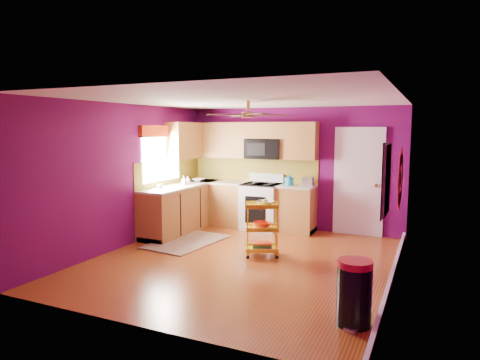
% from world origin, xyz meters
% --- Properties ---
extents(ground, '(5.00, 5.00, 0.00)m').
position_xyz_m(ground, '(0.00, 0.00, 0.00)').
color(ground, brown).
rests_on(ground, ground).
extents(room_envelope, '(4.54, 5.04, 2.52)m').
position_xyz_m(room_envelope, '(0.03, 0.00, 1.63)').
color(room_envelope, '#5C0A50').
rests_on(room_envelope, ground).
extents(lower_cabinets, '(2.81, 2.31, 0.94)m').
position_xyz_m(lower_cabinets, '(-1.35, 1.82, 0.43)').
color(lower_cabinets, brown).
rests_on(lower_cabinets, ground).
extents(electric_range, '(0.76, 0.66, 1.13)m').
position_xyz_m(electric_range, '(-0.55, 2.17, 0.48)').
color(electric_range, white).
rests_on(electric_range, ground).
extents(upper_cabinetry, '(2.80, 2.30, 1.26)m').
position_xyz_m(upper_cabinetry, '(-1.24, 2.17, 1.80)').
color(upper_cabinetry, brown).
rests_on(upper_cabinetry, ground).
extents(left_window, '(0.08, 1.35, 1.08)m').
position_xyz_m(left_window, '(-2.22, 1.05, 1.74)').
color(left_window, white).
rests_on(left_window, ground).
extents(panel_door, '(0.95, 0.11, 2.15)m').
position_xyz_m(panel_door, '(1.35, 2.47, 1.02)').
color(panel_door, white).
rests_on(panel_door, ground).
extents(right_wall_art, '(0.04, 2.74, 1.04)m').
position_xyz_m(right_wall_art, '(2.23, -0.34, 1.44)').
color(right_wall_art, black).
rests_on(right_wall_art, ground).
extents(ceiling_fan, '(1.01, 1.01, 0.26)m').
position_xyz_m(ceiling_fan, '(0.00, 0.20, 2.29)').
color(ceiling_fan, '#BF8C3F').
rests_on(ceiling_fan, ground).
extents(shag_rug, '(1.11, 1.65, 0.02)m').
position_xyz_m(shag_rug, '(-1.39, 0.59, 0.01)').
color(shag_rug, black).
rests_on(shag_rug, ground).
extents(rolling_cart, '(0.63, 0.56, 0.95)m').
position_xyz_m(rolling_cart, '(0.18, 0.38, 0.49)').
color(rolling_cart, yellow).
rests_on(rolling_cart, ground).
extents(trash_can, '(0.46, 0.46, 0.70)m').
position_xyz_m(trash_can, '(1.97, -1.52, 0.35)').
color(trash_can, black).
rests_on(trash_can, ground).
extents(teal_kettle, '(0.18, 0.18, 0.21)m').
position_xyz_m(teal_kettle, '(0.04, 2.20, 1.02)').
color(teal_kettle, teal).
rests_on(teal_kettle, lower_cabinets).
extents(toaster, '(0.22, 0.15, 0.18)m').
position_xyz_m(toaster, '(0.40, 2.25, 1.03)').
color(toaster, beige).
rests_on(toaster, lower_cabinets).
extents(soap_bottle_a, '(0.08, 0.08, 0.18)m').
position_xyz_m(soap_bottle_a, '(-1.92, 1.38, 1.03)').
color(soap_bottle_a, '#EA3F72').
rests_on(soap_bottle_a, lower_cabinets).
extents(soap_bottle_b, '(0.12, 0.12, 0.15)m').
position_xyz_m(soap_bottle_b, '(-1.99, 1.63, 1.01)').
color(soap_bottle_b, white).
rests_on(soap_bottle_b, lower_cabinets).
extents(counter_dish, '(0.26, 0.26, 0.06)m').
position_xyz_m(counter_dish, '(-1.93, 1.99, 0.97)').
color(counter_dish, white).
rests_on(counter_dish, lower_cabinets).
extents(counter_cup, '(0.12, 0.12, 0.09)m').
position_xyz_m(counter_cup, '(-2.04, 0.72, 0.99)').
color(counter_cup, white).
rests_on(counter_cup, lower_cabinets).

